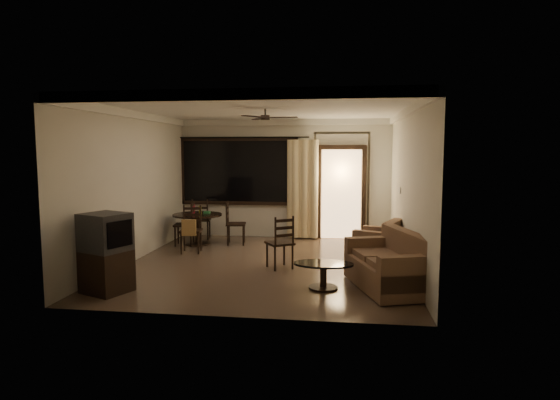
# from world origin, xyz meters

# --- Properties ---
(ground) EXTENTS (5.50, 5.50, 0.00)m
(ground) POSITION_xyz_m (0.00, 0.00, 0.00)
(ground) COLOR #7F6651
(ground) RESTS_ON ground
(room_shell) EXTENTS (5.50, 6.70, 5.50)m
(room_shell) POSITION_xyz_m (0.59, 1.77, 1.83)
(room_shell) COLOR beige
(room_shell) RESTS_ON ground
(dining_table) EXTENTS (1.08, 1.08, 0.90)m
(dining_table) POSITION_xyz_m (-1.79, 1.62, 0.54)
(dining_table) COLOR black
(dining_table) RESTS_ON ground
(dining_chair_west) EXTENTS (0.48, 0.48, 0.95)m
(dining_chair_west) POSITION_xyz_m (-2.04, 1.49, 0.28)
(dining_chair_west) COLOR black
(dining_chair_west) RESTS_ON ground
(dining_chair_east) EXTENTS (0.48, 0.48, 0.95)m
(dining_chair_east) POSITION_xyz_m (-0.96, 1.75, 0.28)
(dining_chair_east) COLOR black
(dining_chair_east) RESTS_ON ground
(dining_chair_south) EXTENTS (0.48, 0.53, 0.95)m
(dining_chair_south) POSITION_xyz_m (-1.66, 0.77, 0.31)
(dining_chair_south) COLOR black
(dining_chair_south) RESTS_ON ground
(dining_chair_north) EXTENTS (0.48, 0.48, 0.95)m
(dining_chair_north) POSITION_xyz_m (-1.91, 2.29, 0.28)
(dining_chair_north) COLOR black
(dining_chair_north) RESTS_ON ground
(tv_cabinet) EXTENTS (0.77, 0.74, 1.17)m
(tv_cabinet) POSITION_xyz_m (-2.03, -1.97, 0.59)
(tv_cabinet) COLOR black
(tv_cabinet) RESTS_ON ground
(sofa) EXTENTS (1.27, 1.76, 0.84)m
(sofa) POSITION_xyz_m (2.11, -1.25, 0.34)
(sofa) COLOR #452720
(sofa) RESTS_ON ground
(armchair) EXTENTS (0.98, 0.98, 0.76)m
(armchair) POSITION_xyz_m (2.09, 0.58, 0.31)
(armchair) COLOR #452720
(armchair) RESTS_ON ground
(coffee_table) EXTENTS (0.90, 0.54, 0.39)m
(coffee_table) POSITION_xyz_m (1.11, -1.39, 0.26)
(coffee_table) COLOR black
(coffee_table) RESTS_ON ground
(side_chair) EXTENTS (0.58, 0.58, 0.94)m
(side_chair) POSITION_xyz_m (0.30, -0.25, 0.28)
(side_chair) COLOR black
(side_chair) RESTS_ON ground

